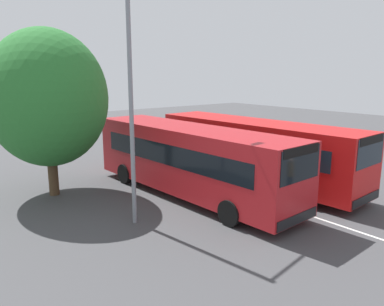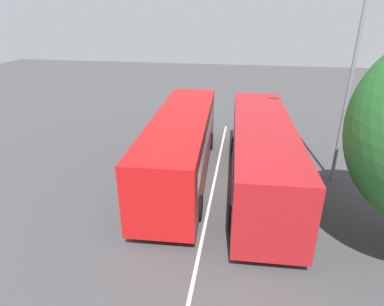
# 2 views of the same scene
# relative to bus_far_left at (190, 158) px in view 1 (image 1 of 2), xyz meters

# --- Properties ---
(ground_plane) EXTENTS (75.59, 75.59, 0.00)m
(ground_plane) POSITION_rel_bus_far_left_xyz_m (0.24, 2.11, -1.73)
(ground_plane) COLOR #424244
(bus_far_left) EXTENTS (11.42, 3.07, 3.14)m
(bus_far_left) POSITION_rel_bus_far_left_xyz_m (0.00, 0.00, 0.00)
(bus_far_left) COLOR #AD191E
(bus_far_left) RESTS_ON ground
(bus_center_left) EXTENTS (11.44, 3.15, 3.14)m
(bus_center_left) POSITION_rel_bus_far_left_xyz_m (0.44, 3.80, 0.00)
(bus_center_left) COLOR red
(bus_center_left) RESTS_ON ground
(street_lamp) EXTENTS (0.63, 2.82, 8.85)m
(street_lamp) POSITION_rel_bus_far_left_xyz_m (1.13, -3.30, 3.35)
(street_lamp) COLOR gray
(street_lamp) RESTS_ON ground
(depot_tree) EXTENTS (5.70, 5.13, 7.39)m
(depot_tree) POSITION_rel_bus_far_left_xyz_m (-4.00, -4.79, 2.65)
(depot_tree) COLOR #4C3823
(depot_tree) RESTS_ON ground
(lane_stripe_outer_left) EXTENTS (16.12, 0.26, 0.01)m
(lane_stripe_outer_left) POSITION_rel_bus_far_left_xyz_m (0.24, 2.11, -1.73)
(lane_stripe_outer_left) COLOR silver
(lane_stripe_outer_left) RESTS_ON ground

